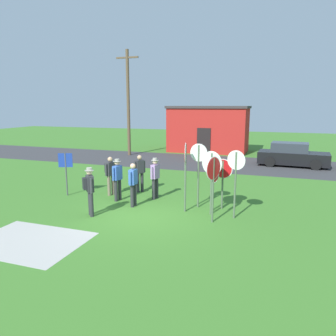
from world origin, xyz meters
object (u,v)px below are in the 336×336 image
stop_sign_rear_right (185,165)px  info_panel_leftmost (66,166)px  stop_sign_center_cluster (236,173)px  person_in_blue (89,188)px  stop_sign_far_back (223,175)px  stop_sign_leaning_right (213,178)px  person_in_dark_shirt (110,173)px  parked_car_on_street (292,155)px  person_near_signs (140,171)px  person_holding_notes (133,182)px  stop_sign_rear_left (199,165)px  utility_pole (128,101)px  stop_sign_leaning_left (212,171)px  stop_sign_tallest (213,177)px  person_with_sunhat (155,176)px  person_in_teal (117,177)px

stop_sign_rear_right → info_panel_leftmost: 5.47m
stop_sign_center_cluster → person_in_blue: stop_sign_center_cluster is taller
stop_sign_far_back → stop_sign_leaning_right: bearing=-91.9°
stop_sign_far_back → person_in_blue: size_ratio=1.10×
person_in_dark_shirt → stop_sign_center_cluster: bearing=-12.5°
parked_car_on_street → info_panel_leftmost: (-9.47, -10.64, 0.59)m
person_near_signs → stop_sign_center_cluster: bearing=-24.9°
person_holding_notes → person_in_blue: (-0.98, -1.49, 0.06)m
parked_car_on_street → stop_sign_rear_left: (-3.69, -10.38, 0.97)m
person_near_signs → person_in_blue: person_in_blue is taller
utility_pole → stop_sign_leaning_left: bearing=-52.8°
utility_pole → stop_sign_rear_left: 14.15m
person_in_blue → stop_sign_leaning_right: bearing=10.4°
stop_sign_tallest → person_with_sunhat: (-2.57, 0.72, -0.30)m
utility_pole → stop_sign_rear_right: bearing=-55.9°
stop_sign_far_back → utility_pole: bearing=129.9°
stop_sign_rear_right → stop_sign_center_cluster: stop_sign_rear_right is taller
stop_sign_rear_left → stop_sign_leaning_right: bearing=-59.3°
stop_sign_center_cluster → person_with_sunhat: size_ratio=1.37×
stop_sign_rear_right → info_panel_leftmost: bearing=175.9°
stop_sign_tallest → stop_sign_leaning_left: bearing=-86.6°
stop_sign_center_cluster → person_in_dark_shirt: (-5.50, 1.22, -0.62)m
stop_sign_rear_right → stop_sign_leaning_left: bearing=-1.2°
person_in_dark_shirt → person_with_sunhat: size_ratio=0.97×
utility_pole → person_in_blue: bearing=-69.6°
stop_sign_leaning_right → person_in_blue: stop_sign_leaning_right is taller
stop_sign_tallest → stop_sign_rear_left: 0.74m
stop_sign_tallest → person_near_signs: (-3.63, 1.52, -0.31)m
parked_car_on_street → person_in_blue: bearing=-119.3°
utility_pole → person_in_dark_shirt: utility_pole is taller
parked_car_on_street → person_with_sunhat: 11.38m
person_in_teal → person_in_dark_shirt: size_ratio=1.03×
person_near_signs → stop_sign_rear_right: bearing=-36.0°
utility_pole → person_with_sunhat: bearing=-59.1°
person_in_dark_shirt → person_in_blue: size_ratio=0.97×
stop_sign_far_back → person_in_teal: (-4.21, -0.36, -0.31)m
person_in_dark_shirt → person_in_blue: (0.66, -2.64, 0.03)m
stop_sign_rear_left → info_panel_leftmost: size_ratio=1.33×
stop_sign_rear_left → person_in_teal: bearing=-176.1°
parked_car_on_street → stop_sign_tallest: bearing=-106.2°
person_near_signs → person_with_sunhat: (1.07, -0.80, 0.00)m
utility_pole → stop_sign_tallest: (8.93, -11.37, -2.89)m
parked_car_on_street → info_panel_leftmost: 14.25m
stop_sign_rear_right → stop_sign_far_back: (1.23, 0.78, -0.46)m
utility_pole → info_panel_leftmost: size_ratio=4.31×
parked_car_on_street → stop_sign_leaning_left: (-3.06, -11.05, 0.90)m
parked_car_on_street → person_with_sunhat: bearing=-119.8°
stop_sign_leaning_left → person_in_teal: (-3.95, 0.44, -0.60)m
stop_sign_far_back → stop_sign_center_cluster: stop_sign_center_cluster is taller
stop_sign_leaning_right → person_near_signs: (-3.87, 2.74, -0.55)m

